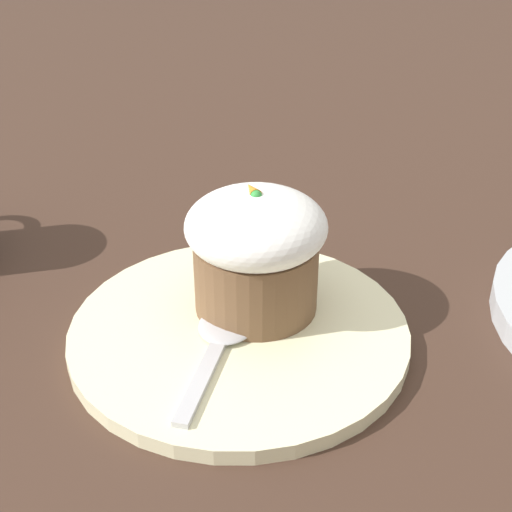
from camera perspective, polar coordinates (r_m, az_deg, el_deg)
The scene contains 4 objects.
ground_plane at distance 0.49m, azimuth -1.36°, elevation -6.60°, with size 4.00×4.00×0.00m, color #3D281E.
dessert_plate at distance 0.49m, azimuth -1.37°, elevation -6.09°, with size 0.23×0.23×0.01m.
carrot_cake at distance 0.48m, azimuth -0.00°, elevation 0.53°, with size 0.10×0.10×0.09m.
spoon at distance 0.48m, azimuth -2.67°, elevation -6.17°, with size 0.12×0.08×0.01m.
Camera 1 is at (-0.38, 0.10, 0.30)m, focal length 50.00 mm.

